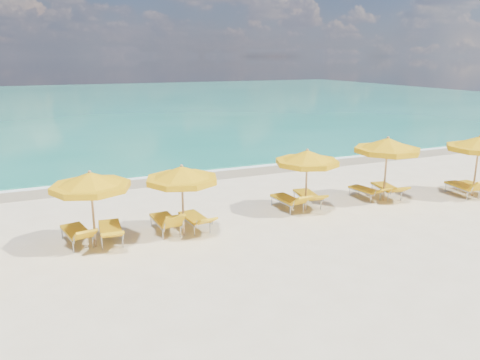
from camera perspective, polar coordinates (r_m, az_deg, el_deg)
name	(u,v)px	position (r m, az deg, el deg)	size (l,w,h in m)	color
ground_plane	(257,223)	(16.30, 2.11, -5.32)	(120.00, 120.00, 0.00)	beige
ocean	(93,103)	(62.40, -17.51, 8.99)	(120.00, 80.00, 0.30)	#157760
wet_sand_band	(192,175)	(22.90, -5.90, 0.56)	(120.00, 2.60, 0.01)	tan
foam_line	(187,172)	(23.65, -6.49, 1.00)	(120.00, 1.20, 0.03)	white
whitecap_near	(52,150)	(31.30, -21.96, 3.41)	(14.00, 0.36, 0.05)	white
whitecap_far	(221,123)	(40.91, -2.31, 6.92)	(18.00, 0.30, 0.05)	white
umbrella_1	(90,182)	(14.44, -17.77, -0.21)	(2.46, 2.46, 2.40)	tan
umbrella_2	(182,175)	(14.79, -7.10, 0.60)	(2.52, 2.52, 2.35)	tan
umbrella_3	(307,158)	(17.21, 8.19, 2.66)	(2.48, 2.48, 2.38)	tan
umbrella_4	(388,146)	(19.22, 17.54, 3.98)	(3.28, 3.28, 2.61)	tan
umbrella_5	(479,144)	(21.29, 27.13, 3.93)	(3.25, 3.25, 2.56)	tan
lounger_1_left	(77,237)	(15.33, -19.21, -6.56)	(1.00, 2.04, 0.83)	#A5A8AD
lounger_1_right	(111,234)	(15.23, -15.48, -6.38)	(0.82, 2.12, 0.78)	#A5A8AD
lounger_2_left	(166,225)	(15.61, -9.02, -5.47)	(0.76, 1.95, 0.95)	#A5A8AD
lounger_2_right	(195,222)	(15.81, -5.49, -5.17)	(0.81, 1.97, 0.74)	#A5A8AD
lounger_3_left	(288,204)	(17.76, 5.86, -2.88)	(0.80, 1.98, 0.85)	#A5A8AD
lounger_3_right	(308,199)	(18.35, 8.24, -2.35)	(0.99, 2.13, 0.77)	#A5A8AD
lounger_4_left	(366,193)	(19.72, 15.05, -1.59)	(0.85, 1.86, 0.71)	#A5A8AD
lounger_4_right	(387,191)	(20.18, 17.47, -1.33)	(0.98, 2.09, 0.76)	#A5A8AD
lounger_5_left	(463,190)	(21.53, 25.52, -1.11)	(0.87, 1.95, 0.91)	#A5A8AD
lounger_5_right	(474,188)	(22.33, 26.68, -0.83)	(0.56, 1.64, 0.64)	#A5A8AD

